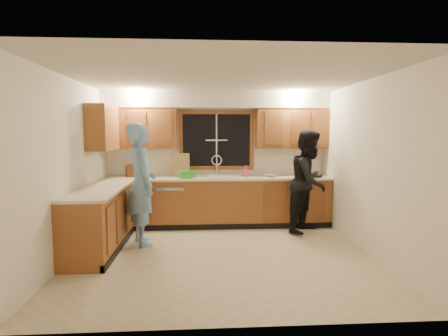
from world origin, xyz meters
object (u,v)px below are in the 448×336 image
Objects in this scene: man at (141,184)px; bowl at (270,176)px; knife_block at (130,171)px; woman at (309,181)px; sink at (217,180)px; stove at (88,230)px; dish_crate at (187,174)px; dishwasher at (172,205)px; soap_bottle at (245,171)px.

bowl is at bearing -89.13° from man.
man is at bearing -106.60° from knife_block.
woman is (2.82, 0.52, -0.05)m from man.
woman reaches higher than bowl.
woman is (1.60, -0.51, 0.03)m from sink.
sink is 0.45× the size of man.
stove is at bearing -147.31° from bowl.
sink reaches higher than stove.
sink is 0.96× the size of stove.
dish_crate is 1.56m from bowl.
sink is 1.66m from knife_block.
knife_block is at bearing 174.21° from sink.
dish_crate is at bearing -49.41° from knife_block.
stove is at bearing -117.69° from dishwasher.
stove is (-0.95, -1.81, 0.04)m from dishwasher.
sink is 1.05× the size of dishwasher.
man is at bearing 141.90° from woman.
stove is 3.25× the size of dish_crate.
dishwasher is 1.03m from knife_block.
sink is 1.68m from woman.
man is at bearing -155.65° from bowl.
dishwasher is at bearing -175.20° from soap_bottle.
sink is 4.19× the size of bowl.
dish_crate is at bearing 120.43° from woman.
stove is 2.19m from dish_crate.
knife_block is (-0.79, 0.18, 0.62)m from dishwasher.
knife_block is (-1.64, 0.17, 0.17)m from sink.
sink is 3.84× the size of knife_block.
dish_crate is at bearing -169.99° from soap_bottle.
knife_block reaches higher than soap_bottle.
man is 1.28m from knife_block.
soap_bottle is (1.39, 0.12, 0.61)m from dishwasher.
dish_crate is at bearing -58.55° from man.
dishwasher is 4.00× the size of bowl.
man reaches higher than dishwasher.
sink is 0.96m from dishwasher.
woman is at bearing -11.47° from dishwasher.
bowl is at bearing -16.20° from soap_bottle.
man is 8.46× the size of knife_block.
bowl is (1.56, 0.06, -0.04)m from dish_crate.
man is 9.25× the size of bowl.
man is (-0.37, -1.02, 0.54)m from dishwasher.
soap_bottle is (1.11, 0.20, 0.04)m from dish_crate.
stove is 3.09m from soap_bottle.
dishwasher is 2.04m from stove.
stove is 1.10m from man.
stove is 3.67m from woman.
man is at bearing -147.25° from soap_bottle.
man is (-1.22, -1.03, 0.08)m from sink.
bowl is at bearing 92.65° from woman.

